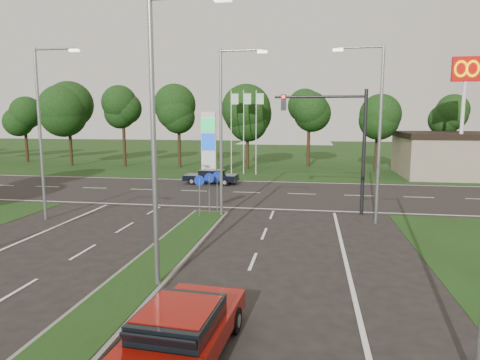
# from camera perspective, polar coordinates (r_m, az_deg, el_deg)

# --- Properties ---
(verge_far) EXTENTS (160.00, 50.00, 0.02)m
(verge_far) POSITION_cam_1_polar(r_m,az_deg,el_deg) (62.05, 4.23, 3.26)
(verge_far) COLOR black
(verge_far) RESTS_ON ground
(cross_road) EXTENTS (160.00, 12.00, 0.02)m
(cross_road) POSITION_cam_1_polar(r_m,az_deg,el_deg) (31.54, -0.91, -1.64)
(cross_road) COLOR black
(cross_road) RESTS_ON ground
(median_kerb) EXTENTS (2.00, 26.00, 0.12)m
(median_kerb) POSITION_cam_1_polar(r_m,az_deg,el_deg) (13.10, -17.49, -16.39)
(median_kerb) COLOR slate
(median_kerb) RESTS_ON ground
(streetlight_median_near) EXTENTS (2.53, 0.22, 9.00)m
(streetlight_median_near) POSITION_cam_1_polar(r_m,az_deg,el_deg) (13.37, -10.68, 6.58)
(streetlight_median_near) COLOR gray
(streetlight_median_near) RESTS_ON ground
(streetlight_median_far) EXTENTS (2.53, 0.22, 9.00)m
(streetlight_median_far) POSITION_cam_1_polar(r_m,az_deg,el_deg) (23.02, -2.07, 7.38)
(streetlight_median_far) COLOR gray
(streetlight_median_far) RESTS_ON ground
(streetlight_left_far) EXTENTS (2.53, 0.22, 9.00)m
(streetlight_left_far) POSITION_cam_1_polar(r_m,az_deg,el_deg) (24.81, -24.78, 6.70)
(streetlight_left_far) COLOR gray
(streetlight_left_far) RESTS_ON ground
(streetlight_right_far) EXTENTS (2.53, 0.22, 9.00)m
(streetlight_right_far) POSITION_cam_1_polar(r_m,az_deg,el_deg) (22.79, 17.68, 6.99)
(streetlight_right_far) COLOR gray
(streetlight_right_far) RESTS_ON ground
(traffic_signal) EXTENTS (5.10, 0.42, 7.00)m
(traffic_signal) POSITION_cam_1_polar(r_m,az_deg,el_deg) (24.62, 13.24, 6.24)
(traffic_signal) COLOR black
(traffic_signal) RESTS_ON ground
(median_signs) EXTENTS (1.16, 1.76, 2.38)m
(median_signs) POSITION_cam_1_polar(r_m,az_deg,el_deg) (23.92, -4.19, -0.70)
(median_signs) COLOR gray
(median_signs) RESTS_ON ground
(gas_pylon) EXTENTS (5.80, 1.26, 8.00)m
(gas_pylon) POSITION_cam_1_polar(r_m,az_deg,el_deg) (40.76, -3.89, 5.13)
(gas_pylon) COLOR silver
(gas_pylon) RESTS_ON ground
(mcdonalds_sign) EXTENTS (2.20, 0.47, 10.40)m
(mcdonalds_sign) POSITION_cam_1_polar(r_m,az_deg,el_deg) (40.56, 27.78, 10.96)
(mcdonalds_sign) COLOR silver
(mcdonalds_sign) RESTS_ON ground
(treeline_far) EXTENTS (6.00, 6.00, 9.90)m
(treeline_far) POSITION_cam_1_polar(r_m,az_deg,el_deg) (46.83, 2.74, 10.00)
(treeline_far) COLOR black
(treeline_far) RESTS_ON ground
(red_sedan) EXTENTS (2.25, 4.83, 1.29)m
(red_sedan) POSITION_cam_1_polar(r_m,az_deg,el_deg) (10.25, -7.99, -19.43)
(red_sedan) COLOR maroon
(red_sedan) RESTS_ON ground
(navy_sedan) EXTENTS (4.41, 1.99, 1.19)m
(navy_sedan) POSITION_cam_1_polar(r_m,az_deg,el_deg) (35.37, -3.86, 0.48)
(navy_sedan) COLOR black
(navy_sedan) RESTS_ON ground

